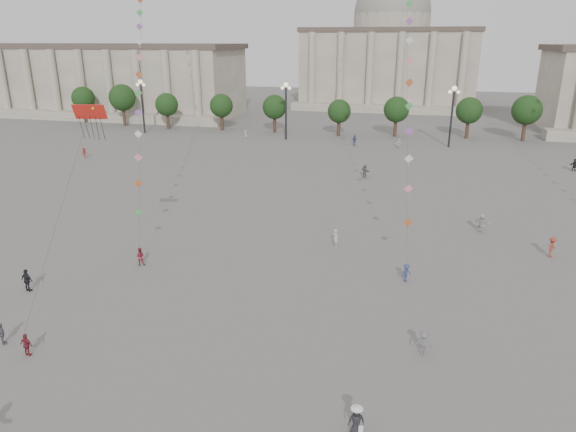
# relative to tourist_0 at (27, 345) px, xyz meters

# --- Properties ---
(ground) EXTENTS (360.00, 360.00, 0.00)m
(ground) POSITION_rel_tourist_0_xyz_m (12.51, 2.84, -0.75)
(ground) COLOR #5C5957
(ground) RESTS_ON ground
(hall_west) EXTENTS (84.00, 26.22, 17.20)m
(hall_west) POSITION_rel_tourist_0_xyz_m (-62.49, 96.74, 7.68)
(hall_west) COLOR gray
(hall_west) RESTS_ON ground
(hall_central) EXTENTS (48.30, 34.30, 35.50)m
(hall_central) POSITION_rel_tourist_0_xyz_m (12.51, 132.06, 13.48)
(hall_central) COLOR gray
(hall_central) RESTS_ON ground
(tree_row) EXTENTS (137.12, 5.12, 8.00)m
(tree_row) POSITION_rel_tourist_0_xyz_m (12.51, 80.84, 4.65)
(tree_row) COLOR #332219
(tree_row) RESTS_ON ground
(lamp_post_far_west) EXTENTS (2.00, 0.90, 10.65)m
(lamp_post_far_west) POSITION_rel_tourist_0_xyz_m (-32.49, 72.84, 6.60)
(lamp_post_far_west) COLOR #262628
(lamp_post_far_west) RESTS_ON ground
(lamp_post_mid_west) EXTENTS (2.00, 0.90, 10.65)m
(lamp_post_mid_west) POSITION_rel_tourist_0_xyz_m (-2.49, 72.84, 6.60)
(lamp_post_mid_west) COLOR #262628
(lamp_post_mid_west) RESTS_ON ground
(lamp_post_mid_east) EXTENTS (2.00, 0.90, 10.65)m
(lamp_post_mid_east) POSITION_rel_tourist_0_xyz_m (27.51, 72.84, 6.60)
(lamp_post_mid_east) COLOR #262628
(lamp_post_mid_east) RESTS_ON ground
(person_crowd_0) EXTENTS (1.20, 0.99, 1.92)m
(person_crowd_0) POSITION_rel_tourist_0_xyz_m (11.02, 69.78, 0.21)
(person_crowd_0) COLOR navy
(person_crowd_0) RESTS_ON ground
(person_crowd_2) EXTENTS (1.09, 1.26, 1.69)m
(person_crowd_2) POSITION_rel_tourist_0_xyz_m (-30.08, 49.09, 0.10)
(person_crowd_2) COLOR maroon
(person_crowd_2) RESTS_ON ground
(person_crowd_4) EXTENTS (1.61, 1.22, 1.70)m
(person_crowd_4) POSITION_rel_tourist_0_xyz_m (18.98, 69.13, 0.10)
(person_crowd_4) COLOR silver
(person_crowd_4) RESTS_ON ground
(person_crowd_6) EXTENTS (1.11, 0.70, 1.64)m
(person_crowd_6) POSITION_rel_tourist_0_xyz_m (23.28, 5.93, 0.07)
(person_crowd_6) COLOR #5E5F63
(person_crowd_6) RESTS_ON ground
(person_crowd_7) EXTENTS (1.75, 1.45, 1.88)m
(person_crowd_7) POSITION_rel_tourist_0_xyz_m (28.82, 29.16, 0.19)
(person_crowd_7) COLOR beige
(person_crowd_7) RESTS_ON ground
(person_crowd_8) EXTENTS (1.21, 1.38, 1.86)m
(person_crowd_8) POSITION_rel_tourist_0_xyz_m (34.20, 24.07, 0.18)
(person_crowd_8) COLOR maroon
(person_crowd_8) RESTS_ON ground
(person_crowd_9) EXTENTS (1.78, 1.08, 1.83)m
(person_crowd_9) POSITION_rel_tourist_0_xyz_m (44.54, 58.96, 0.17)
(person_crowd_9) COLOR black
(person_crowd_9) RESTS_ON ground
(person_crowd_10) EXTENTS (0.80, 0.81, 1.89)m
(person_crowd_10) POSITION_rel_tourist_0_xyz_m (-9.85, 70.60, 0.20)
(person_crowd_10) COLOR #AFAFAB
(person_crowd_10) RESTS_ON ground
(person_crowd_12) EXTENTS (1.63, 1.63, 1.88)m
(person_crowd_12) POSITION_rel_tourist_0_xyz_m (15.29, 47.57, 0.19)
(person_crowd_12) COLOR slate
(person_crowd_12) RESTS_ON ground
(person_crowd_13) EXTENTS (0.74, 0.77, 1.77)m
(person_crowd_13) POSITION_rel_tourist_0_xyz_m (15.37, 21.67, 0.14)
(person_crowd_13) COLOR #B2B3AE
(person_crowd_13) RESTS_ON ground
(tourist_0) EXTENTS (0.90, 0.44, 1.50)m
(tourist_0) POSITION_rel_tourist_0_xyz_m (0.00, 0.00, 0.00)
(tourist_0) COLOR maroon
(tourist_0) RESTS_ON ground
(tourist_3) EXTENTS (0.92, 0.82, 1.49)m
(tourist_3) POSITION_rel_tourist_0_xyz_m (-2.40, 0.68, -0.00)
(tourist_3) COLOR #5E5F63
(tourist_3) RESTS_ON ground
(tourist_4) EXTENTS (1.11, 0.59, 1.80)m
(tourist_4) POSITION_rel_tourist_0_xyz_m (-5.97, 7.22, 0.15)
(tourist_4) COLOR black
(tourist_4) RESTS_ON ground
(kite_flyer_0) EXTENTS (0.93, 0.83, 1.59)m
(kite_flyer_0) POSITION_rel_tourist_0_xyz_m (-0.09, 13.62, 0.05)
(kite_flyer_0) COLOR maroon
(kite_flyer_0) RESTS_ON ground
(kite_flyer_1) EXTENTS (1.07, 1.09, 1.50)m
(kite_flyer_1) POSITION_rel_tourist_0_xyz_m (21.93, 15.94, 0.00)
(kite_flyer_1) COLOR navy
(kite_flyer_1) RESTS_ON ground
(hat_person) EXTENTS (0.92, 0.73, 1.69)m
(hat_person) POSITION_rel_tourist_0_xyz_m (20.15, -1.76, 0.12)
(hat_person) COLOR black
(hat_person) RESTS_ON ground
(dragon_kite) EXTENTS (2.26, 4.68, 14.67)m
(dragon_kite) POSITION_rel_tourist_0_xyz_m (0.45, 8.36, 12.10)
(dragon_kite) COLOR red
(dragon_kite) RESTS_ON ground
(kite_train_west) EXTENTS (19.14, 39.85, 57.75)m
(kite_train_west) POSITION_rel_tourist_0_xyz_m (-10.12, 35.23, 20.43)
(kite_train_west) COLOR #3F3F3F
(kite_train_west) RESTS_ON ground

